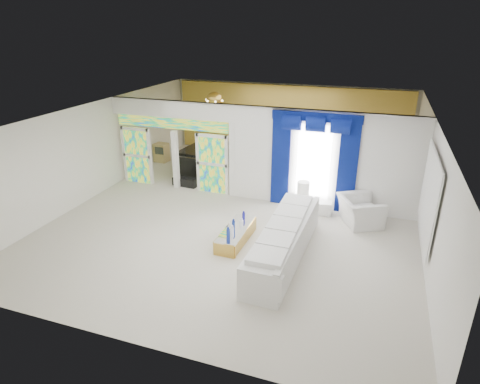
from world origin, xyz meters
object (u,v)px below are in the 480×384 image
at_px(white_sofa, 284,242).
at_px(armchair, 360,211).
at_px(console_table, 312,207).
at_px(grand_piano, 204,160).
at_px(coffee_table, 236,235).

bearing_deg(white_sofa, armchair, 58.35).
bearing_deg(armchair, white_sofa, 118.85).
xyz_separation_m(console_table, grand_piano, (-4.58, 2.37, 0.27)).
relative_size(armchair, grand_piano, 0.66).
bearing_deg(console_table, white_sofa, -94.83).
height_order(white_sofa, armchair, white_sofa).
xyz_separation_m(coffee_table, grand_piano, (-3.00, 4.76, 0.27)).
bearing_deg(grand_piano, console_table, -22.29).
height_order(coffee_table, grand_piano, grand_piano).
height_order(console_table, grand_piano, grand_piano).
bearing_deg(coffee_table, console_table, 56.59).
bearing_deg(armchair, coffee_table, 98.16).
bearing_deg(coffee_table, grand_piano, 122.26).
bearing_deg(coffee_table, white_sofa, -12.53).
bearing_deg(grand_piano, armchair, -18.67).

